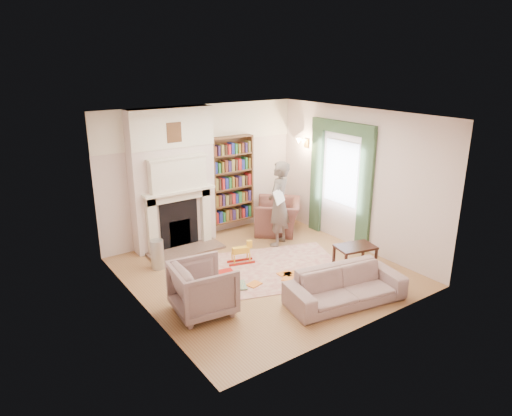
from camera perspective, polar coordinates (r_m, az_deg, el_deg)
floor at (r=8.34m, az=0.99°, el=-7.97°), size 4.50×4.50×0.00m
ceiling at (r=7.53m, az=1.11°, el=11.50°), size 4.50×4.50×0.00m
wall_back at (r=9.67m, az=-6.80°, el=4.46°), size 4.50×0.00×4.50m
wall_front at (r=6.24m, az=13.23°, el=-3.73°), size 4.50×0.00×4.50m
wall_left at (r=6.82m, az=-14.48°, el=-1.93°), size 0.00×4.50×4.50m
wall_right at (r=9.27m, az=12.42°, el=3.56°), size 0.00×4.50×4.50m
fireplace at (r=9.18m, az=-10.32°, el=3.46°), size 1.70×0.58×2.80m
bookcase at (r=9.93m, az=-3.08°, el=3.59°), size 1.00×0.24×1.85m
window at (r=9.52m, az=10.62°, el=4.36°), size 0.02×0.90×1.30m
curtain_left at (r=9.10m, az=13.49°, el=1.89°), size 0.07×0.32×2.40m
curtain_right at (r=10.04m, az=7.58°, el=3.77°), size 0.07×0.32×2.40m
pelmet at (r=9.31m, az=10.76°, el=9.88°), size 0.09×1.70×0.24m
wall_sconce at (r=10.08m, az=5.48°, el=7.97°), size 0.20×0.24×0.24m
rug at (r=8.46m, az=2.39°, el=-7.55°), size 2.92×2.57×0.01m
armchair_reading at (r=10.11m, az=2.76°, el=-1.03°), size 1.42×1.44×0.70m
armchair_left at (r=6.99m, az=-6.63°, el=-9.93°), size 0.97×0.95×0.80m
sofa at (r=7.40m, az=11.12°, el=-9.56°), size 2.00×1.07×0.55m
man_reading at (r=9.23m, az=2.86°, el=0.52°), size 0.76×0.68×1.76m
newspaper at (r=8.92m, az=2.90°, el=1.45°), size 0.39×0.29×0.26m
coffee_table at (r=8.56m, az=12.24°, el=-6.05°), size 0.78×0.59×0.45m
paraffin_heater at (r=8.55m, az=-12.23°, el=-5.69°), size 0.31×0.31×0.55m
rocking_horse at (r=8.57m, az=-1.91°, el=-5.59°), size 0.54×0.33×0.44m
board_game at (r=7.82m, az=-2.50°, el=-9.68°), size 0.44×0.44×0.03m
game_box_lid at (r=8.23m, az=-4.02°, el=-8.11°), size 0.37×0.28×0.06m
comic_annuals at (r=8.11m, az=2.98°, el=-8.65°), size 1.04×0.41×0.02m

